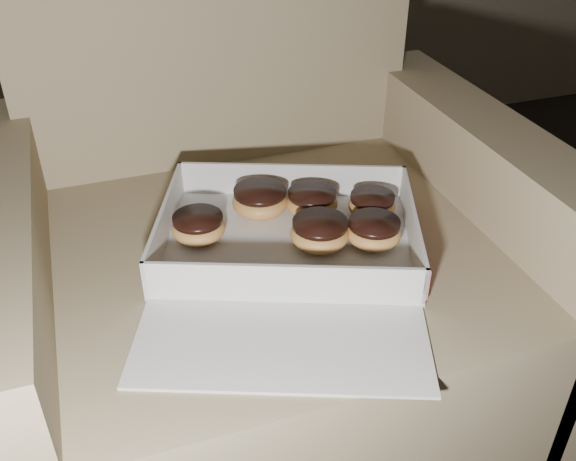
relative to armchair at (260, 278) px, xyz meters
The scene contains 12 objects.
armchair is the anchor object (origin of this frame).
bakery_box 0.20m from the armchair, 85.11° to the right, with size 0.55×0.59×0.07m.
donut_a 0.27m from the armchair, 43.58° to the right, with size 0.09×0.09×0.05m.
donut_b 0.19m from the armchair, 15.68° to the right, with size 0.09×0.09×0.05m.
donut_c 0.17m from the armchair, 43.35° to the left, with size 0.10×0.10×0.05m.
donut_d 0.20m from the armchair, 161.28° to the right, with size 0.09×0.09×0.04m.
donut_e 0.26m from the armchair, 19.18° to the right, with size 0.08×0.08×0.04m.
donut_f 0.22m from the armchair, 60.84° to the right, with size 0.10×0.10×0.05m.
crumb_a 0.25m from the armchair, 138.44° to the right, with size 0.01×0.01×0.00m, color black.
crumb_b 0.29m from the armchair, 75.53° to the right, with size 0.01×0.01×0.00m, color black.
crumb_c 0.21m from the armchair, 62.34° to the right, with size 0.01×0.01×0.00m, color black.
crumb_d 0.18m from the armchair, 73.73° to the right, with size 0.01×0.01×0.00m, color black.
Camera 1 is at (-0.60, 0.15, 1.06)m, focal length 40.00 mm.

